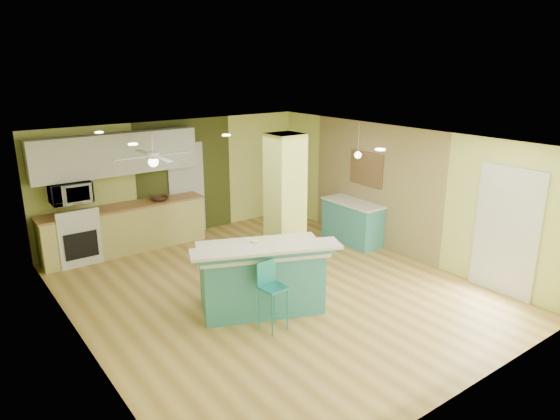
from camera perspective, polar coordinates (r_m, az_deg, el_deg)
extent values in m
cube|color=olive|center=(8.45, -0.95, -9.09)|extent=(6.00, 7.00, 0.01)
cube|color=white|center=(7.70, -1.04, 7.98)|extent=(6.00, 7.00, 0.01)
cube|color=#D0DA74|center=(10.94, -11.73, 3.53)|extent=(6.00, 0.01, 2.50)
cube|color=#D0DA74|center=(5.71, 20.19, -9.47)|extent=(6.00, 0.01, 2.50)
cube|color=#D0DA74|center=(6.81, -22.16, -5.42)|extent=(0.01, 7.00, 2.50)
cube|color=#D0DA74|center=(9.97, 13.23, 2.17)|extent=(0.01, 7.00, 2.50)
cube|color=olive|center=(10.34, 10.66, 2.84)|extent=(0.02, 3.40, 2.50)
cube|color=#3E441B|center=(11.00, -10.75, 3.66)|extent=(2.20, 0.02, 2.50)
cube|color=silver|center=(11.04, -10.62, 2.37)|extent=(0.82, 0.05, 2.00)
cube|color=silver|center=(8.75, 24.44, -2.29)|extent=(0.04, 1.08, 2.10)
cube|color=#DBE168|center=(8.74, 0.58, 0.61)|extent=(0.55, 0.55, 2.50)
cube|color=#C7BC68|center=(10.42, -17.23, -2.11)|extent=(3.20, 0.60, 0.90)
cube|color=#9D6336|center=(10.28, -17.46, 0.37)|extent=(3.25, 0.63, 0.04)
cube|color=silver|center=(10.17, -22.26, -3.07)|extent=(0.76, 0.64, 0.90)
cube|color=black|center=(9.88, -21.75, -3.77)|extent=(0.59, 0.02, 0.50)
cube|color=silver|center=(9.74, -22.15, -0.57)|extent=(0.76, 0.06, 0.18)
cube|color=silver|center=(10.17, -18.18, 6.10)|extent=(3.20, 0.34, 0.80)
imported|color=white|center=(9.93, -22.82, 1.83)|extent=(0.70, 0.48, 0.39)
cylinder|color=silver|center=(8.96, -14.41, 7.36)|extent=(0.03, 0.03, 0.40)
cylinder|color=silver|center=(8.99, -14.32, 6.10)|extent=(0.24, 0.24, 0.10)
sphere|color=white|center=(9.01, -14.27, 5.35)|extent=(0.18, 0.18, 0.18)
cylinder|color=silver|center=(10.02, 8.98, 7.97)|extent=(0.01, 0.01, 0.62)
sphere|color=white|center=(10.07, 8.90, 6.23)|extent=(0.14, 0.14, 0.14)
cube|color=brown|center=(10.39, 9.85, 4.65)|extent=(0.03, 0.90, 0.70)
cube|color=teal|center=(7.68, -2.17, -7.94)|extent=(1.99, 1.51, 0.94)
cube|color=silver|center=(7.49, -2.21, -4.47)|extent=(2.12, 1.64, 0.05)
cube|color=teal|center=(7.07, -1.53, -4.95)|extent=(1.91, 0.91, 0.14)
cube|color=silver|center=(7.05, -1.53, -4.47)|extent=(2.15, 1.23, 0.04)
cylinder|color=teal|center=(6.98, -0.89, -12.02)|extent=(0.02, 0.02, 0.63)
cylinder|color=teal|center=(7.14, 0.85, -11.30)|extent=(0.02, 0.02, 0.63)
cylinder|color=teal|center=(7.17, -2.39, -11.21)|extent=(0.02, 0.02, 0.63)
cylinder|color=teal|center=(7.33, -0.66, -10.53)|extent=(0.02, 0.02, 0.63)
cube|color=teal|center=(7.00, -0.78, -8.87)|extent=(0.36, 0.36, 0.03)
cube|color=teal|center=(7.03, -1.59, -7.09)|extent=(0.34, 0.06, 0.35)
cube|color=teal|center=(10.55, 8.25, -1.46)|extent=(0.54, 1.31, 0.84)
cube|color=white|center=(10.42, 8.35, 0.83)|extent=(0.58, 1.36, 0.04)
imported|color=#362416|center=(10.44, -13.59, 1.27)|extent=(0.37, 0.37, 0.08)
cylinder|color=yellow|center=(7.28, -2.77, -4.10)|extent=(0.16, 0.16, 0.18)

